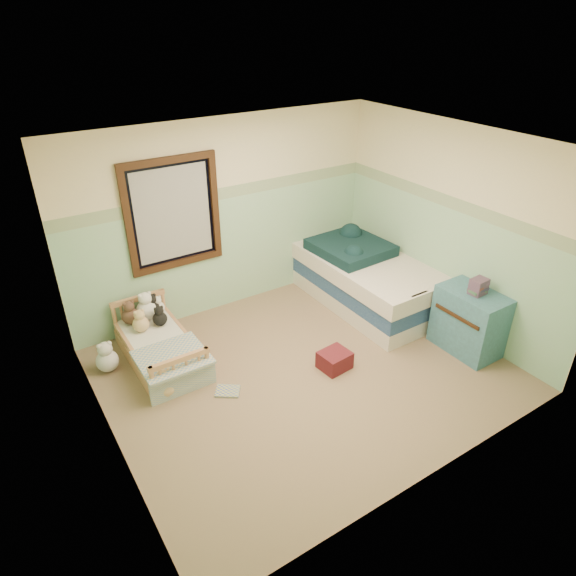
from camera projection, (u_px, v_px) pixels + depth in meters
floor at (305, 371)px, 5.71m from camera, size 4.20×3.60×0.02m
ceiling at (309, 146)px, 4.48m from camera, size 4.20×3.60×0.02m
wall_back at (226, 217)px, 6.42m from camera, size 4.20×0.04×2.50m
wall_front at (443, 365)px, 3.78m from camera, size 4.20×0.04×2.50m
wall_left at (95, 336)px, 4.10m from camera, size 0.04×3.60×2.50m
wall_right at (449, 229)px, 6.09m from camera, size 0.04×3.60×2.50m
wainscot_mint at (229, 253)px, 6.65m from camera, size 4.20×0.01×1.50m
border_strip at (225, 193)px, 6.25m from camera, size 4.20×0.01×0.15m
window_frame at (173, 214)px, 5.96m from camera, size 1.16×0.06×1.36m
window_blinds at (173, 214)px, 5.97m from camera, size 0.92×0.01×1.12m
toddler_bed_frame at (161, 354)px, 5.82m from camera, size 0.67×1.34×0.17m
toddler_mattress at (159, 344)px, 5.75m from camera, size 0.61×1.28×0.12m
patchwork_quilt at (172, 357)px, 5.41m from camera, size 0.73×0.67×0.03m
plush_bed_brown at (130, 316)px, 5.97m from camera, size 0.20×0.20×0.20m
plush_bed_white at (147, 310)px, 6.05m from camera, size 0.24×0.24×0.24m
plush_bed_tan at (141, 324)px, 5.83m from camera, size 0.19×0.19×0.19m
plush_bed_dark at (160, 319)px, 5.95m from camera, size 0.17×0.17×0.17m
plush_floor_cream at (107, 361)px, 5.65m from camera, size 0.25×0.25×0.25m
plush_floor_tan at (166, 387)px, 5.29m from camera, size 0.22×0.22×0.22m
twin_bed_frame at (364, 295)px, 6.97m from camera, size 1.06×2.12×0.22m
twin_boxspring at (366, 281)px, 6.87m from camera, size 1.06×2.12×0.22m
twin_mattress at (367, 266)px, 6.76m from camera, size 1.10×2.16×0.22m
teal_blanket at (351, 247)px, 6.87m from camera, size 0.94×0.99×0.14m
dresser at (469, 321)px, 5.89m from camera, size 0.48×0.77×0.77m
book_stack at (479, 286)px, 5.64m from camera, size 0.19×0.16×0.19m
red_pillow at (335, 360)px, 5.70m from camera, size 0.35×0.32×0.21m
floor_book at (228, 391)px, 5.38m from camera, size 0.32×0.31×0.02m
extra_plush_0 at (152, 309)px, 6.12m from camera, size 0.20×0.20×0.20m
extra_plush_1 at (158, 308)px, 6.17m from camera, size 0.16×0.16×0.16m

